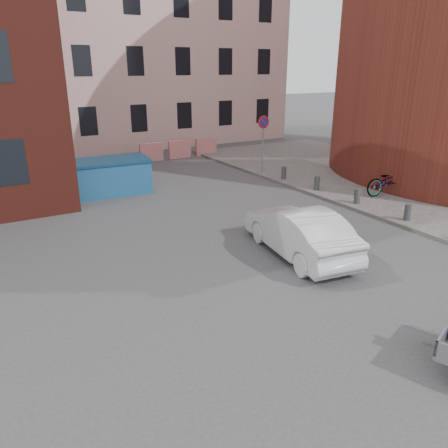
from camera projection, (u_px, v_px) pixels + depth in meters
ground at (286, 280)px, 10.68m from camera, size 120.00×120.00×0.00m
sidewalk at (412, 187)px, 18.68m from camera, size 9.00×24.00×0.12m
building_pink at (156, 33)px, 28.96m from camera, size 16.00×8.00×14.00m
no_parking_sign at (263, 132)px, 20.54m from camera, size 0.60×0.09×2.65m
bollards at (357, 196)px, 16.16m from camera, size 0.22×9.02×0.55m
barriers at (180, 149)px, 24.65m from camera, size 4.70×0.18×1.00m
dumpster at (107, 177)px, 17.69m from camera, size 3.46×1.94×1.41m
silver_car at (299, 232)px, 11.93m from camera, size 2.02×4.26×1.35m
bicycle at (389, 181)px, 17.16m from camera, size 2.21×1.04×1.12m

